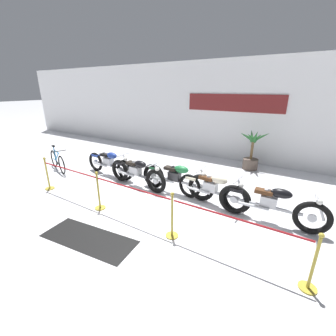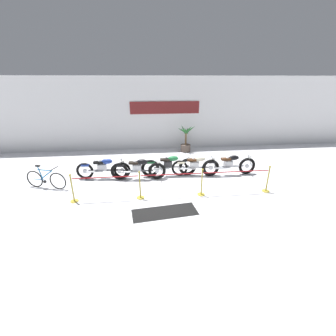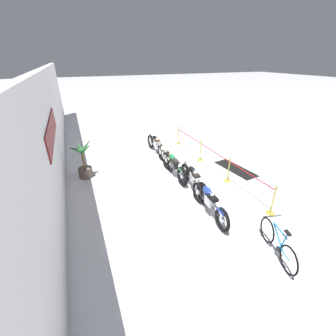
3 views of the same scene
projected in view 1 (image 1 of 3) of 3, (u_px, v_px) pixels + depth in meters
ground_plane at (161, 202)px, 6.37m from camera, size 120.00×120.00×0.00m
back_wall at (226, 111)px, 9.74m from camera, size 28.00×0.29×4.20m
motorcycle_blue_0 at (109, 163)px, 8.16m from camera, size 2.32×0.62×0.94m
motorcycle_black_1 at (137, 173)px, 7.23m from camera, size 2.35×0.62×0.95m
motorcycle_green_2 at (176, 179)px, 6.72m from camera, size 2.45×0.62×0.97m
motorcycle_cream_3 at (212, 189)px, 6.07m from camera, size 2.13×0.62×0.94m
motorcycle_black_4 at (271, 205)px, 5.24m from camera, size 2.48×0.62×0.96m
bicycle at (57, 161)px, 8.69m from camera, size 1.66×0.64×0.96m
potted_palm_left_of_row at (252, 153)px, 8.74m from camera, size 1.13×1.03×1.68m
stanchion_far_left at (97, 184)px, 5.80m from camera, size 7.22×0.28×1.05m
stanchion_mid_left at (99, 196)px, 5.91m from camera, size 0.28×0.28×1.05m
stanchion_mid_right at (172, 222)px, 4.78m from camera, size 0.28×0.28×1.05m
stanchion_far_right at (312, 271)px, 3.50m from camera, size 0.28×0.28×1.05m
floor_banner at (89, 239)px, 4.80m from camera, size 2.19×1.04×0.01m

